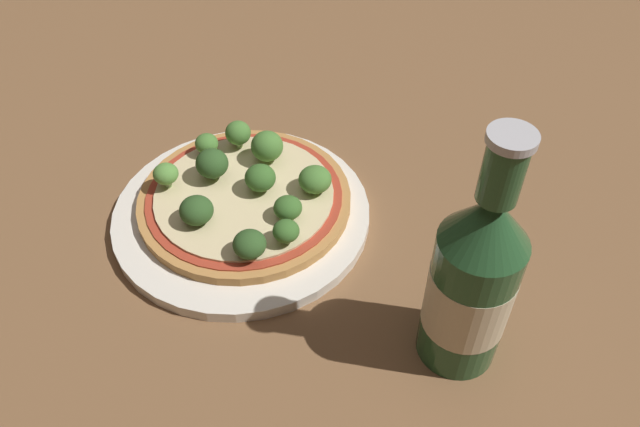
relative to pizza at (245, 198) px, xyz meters
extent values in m
plane|color=brown|center=(-0.01, -0.02, -0.02)|extent=(3.00, 3.00, 0.00)
cylinder|color=silver|center=(0.00, -0.01, -0.01)|extent=(0.25, 0.25, 0.01)
cylinder|color=#B77F42|center=(0.00, 0.00, 0.00)|extent=(0.21, 0.21, 0.01)
cylinder|color=#A83823|center=(0.00, 0.00, 0.00)|extent=(0.19, 0.19, 0.00)
cylinder|color=beige|center=(0.00, 0.00, 0.01)|extent=(0.18, 0.18, 0.00)
cylinder|color=#89A866|center=(-0.02, 0.05, 0.01)|extent=(0.01, 0.01, 0.01)
ellipsoid|color=#477A33|center=(-0.02, 0.05, 0.03)|extent=(0.03, 0.03, 0.03)
cylinder|color=#89A866|center=(0.06, -0.05, 0.01)|extent=(0.01, 0.01, 0.01)
ellipsoid|color=#2D5123|center=(0.06, -0.05, 0.02)|extent=(0.03, 0.03, 0.02)
cylinder|color=#89A866|center=(0.06, 0.01, 0.01)|extent=(0.01, 0.01, 0.01)
ellipsoid|color=#386628|center=(0.06, 0.01, 0.02)|extent=(0.03, 0.03, 0.02)
cylinder|color=#89A866|center=(0.00, -0.05, 0.01)|extent=(0.01, 0.01, 0.01)
ellipsoid|color=#2D5123|center=(0.00, -0.05, 0.02)|extent=(0.03, 0.03, 0.03)
cylinder|color=#89A866|center=(-0.07, 0.02, 0.01)|extent=(0.01, 0.01, 0.01)
ellipsoid|color=#477A33|center=(-0.07, 0.02, 0.02)|extent=(0.02, 0.02, 0.02)
cylinder|color=#89A866|center=(0.01, 0.01, 0.01)|extent=(0.01, 0.01, 0.01)
ellipsoid|color=#386628|center=(0.01, 0.01, 0.02)|extent=(0.03, 0.03, 0.03)
cylinder|color=#89A866|center=(-0.06, 0.05, 0.01)|extent=(0.01, 0.01, 0.01)
ellipsoid|color=#477A33|center=(-0.06, 0.05, 0.03)|extent=(0.03, 0.03, 0.02)
cylinder|color=#89A866|center=(-0.04, -0.01, 0.01)|extent=(0.01, 0.01, 0.01)
ellipsoid|color=#2D5123|center=(-0.04, -0.01, 0.03)|extent=(0.03, 0.03, 0.03)
cylinder|color=#89A866|center=(0.05, 0.05, 0.01)|extent=(0.01, 0.01, 0.01)
ellipsoid|color=#477A33|center=(0.05, 0.05, 0.02)|extent=(0.03, 0.03, 0.02)
cylinder|color=#89A866|center=(0.08, -0.02, 0.01)|extent=(0.01, 0.01, 0.01)
ellipsoid|color=#386628|center=(0.08, -0.02, 0.02)|extent=(0.02, 0.02, 0.02)
cylinder|color=#89A866|center=(-0.06, -0.04, 0.01)|extent=(0.01, 0.01, 0.01)
ellipsoid|color=#568E3D|center=(-0.06, -0.04, 0.02)|extent=(0.02, 0.02, 0.02)
cylinder|color=#234C28|center=(0.24, 0.01, 0.05)|extent=(0.06, 0.06, 0.13)
cylinder|color=#C6B793|center=(0.24, 0.01, 0.05)|extent=(0.06, 0.06, 0.06)
cone|color=#234C28|center=(0.24, 0.01, 0.13)|extent=(0.06, 0.06, 0.04)
cylinder|color=#234C28|center=(0.24, 0.01, 0.17)|extent=(0.03, 0.03, 0.05)
cylinder|color=#B2B2B7|center=(0.24, 0.01, 0.20)|extent=(0.03, 0.03, 0.01)
camera|label=1|loc=(0.35, -0.28, 0.43)|focal=35.00mm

